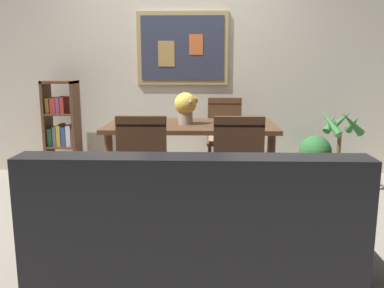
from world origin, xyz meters
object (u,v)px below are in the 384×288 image
at_px(dining_chair_near_left, 144,161).
at_px(flower_vase, 186,106).
at_px(dining_table, 191,134).
at_px(bookshelf, 63,135).
at_px(potted_ivy, 315,157).
at_px(dining_chair_far_right, 225,132).
at_px(leather_couch, 193,234).
at_px(potted_palm, 338,159).
at_px(dining_chair_near_right, 237,162).

distance_m(dining_chair_near_left, flower_vase, 0.83).
xyz_separation_m(dining_table, dining_chair_near_left, (-0.35, -0.70, -0.10)).
relative_size(dining_table, flower_vase, 5.35).
bearing_deg(dining_table, bookshelf, 154.04).
bearing_deg(bookshelf, potted_ivy, -0.31).
bearing_deg(dining_chair_far_right, leather_couch, -97.15).
relative_size(dining_chair_far_right, potted_ivy, 1.55).
height_order(dining_chair_far_right, potted_palm, dining_chair_far_right).
bearing_deg(dining_chair_near_left, potted_palm, 28.78).
relative_size(bookshelf, potted_palm, 1.27).
xyz_separation_m(dining_chair_far_right, bookshelf, (-1.84, -0.01, -0.05)).
bearing_deg(potted_ivy, bookshelf, 179.69).
distance_m(dining_chair_near_right, potted_ivy, 1.74).
distance_m(dining_chair_near_left, potted_ivy, 2.24).
bearing_deg(potted_palm, dining_chair_near_right, -137.61).
bearing_deg(potted_palm, dining_chair_near_left, -151.22).
xyz_separation_m(dining_chair_far_right, potted_palm, (1.15, -0.42, -0.21)).
height_order(dining_table, bookshelf, bookshelf).
distance_m(potted_palm, flower_vase, 1.68).
height_order(dining_chair_far_right, dining_chair_near_left, same).
relative_size(dining_table, bookshelf, 1.43).
height_order(dining_table, dining_chair_far_right, dining_chair_far_right).
bearing_deg(dining_chair_near_left, bookshelf, 128.53).
xyz_separation_m(dining_chair_near_right, leather_couch, (-0.32, -0.88, -0.23)).
relative_size(dining_table, dining_chair_far_right, 1.74).
xyz_separation_m(dining_table, flower_vase, (-0.05, -0.02, 0.27)).
distance_m(dining_table, bookshelf, 1.65).
height_order(dining_table, leather_couch, leather_couch).
bearing_deg(bookshelf, flower_vase, -27.27).
height_order(dining_table, potted_palm, potted_palm).
height_order(dining_table, dining_chair_near_right, dining_chair_near_right).
xyz_separation_m(dining_chair_near_right, bookshelf, (-1.87, 1.43, -0.05)).
relative_size(dining_chair_near_right, bookshelf, 0.82).
xyz_separation_m(dining_chair_near_right, potted_palm, (1.11, 1.02, -0.21)).
bearing_deg(leather_couch, dining_chair_far_right, 82.85).
relative_size(potted_ivy, potted_palm, 0.68).
bearing_deg(potted_ivy, potted_palm, -71.52).
bearing_deg(bookshelf, dining_chair_near_left, -51.47).
height_order(dining_chair_near_right, leather_couch, dining_chair_near_right).
relative_size(leather_couch, potted_palm, 2.08).
bearing_deg(dining_table, leather_couch, -87.59).
bearing_deg(leather_couch, dining_chair_near_right, 69.84).
xyz_separation_m(dining_chair_far_right, potted_ivy, (1.01, -0.02, -0.27)).
distance_m(dining_table, leather_couch, 1.61).
bearing_deg(dining_chair_far_right, potted_palm, -19.96).
bearing_deg(dining_table, dining_chair_near_left, -116.27).
bearing_deg(dining_chair_far_right, flower_vase, -118.31).
bearing_deg(dining_chair_near_left, dining_table, 63.73).
relative_size(dining_chair_far_right, bookshelf, 0.82).
height_order(dining_chair_near_left, flower_vase, flower_vase).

